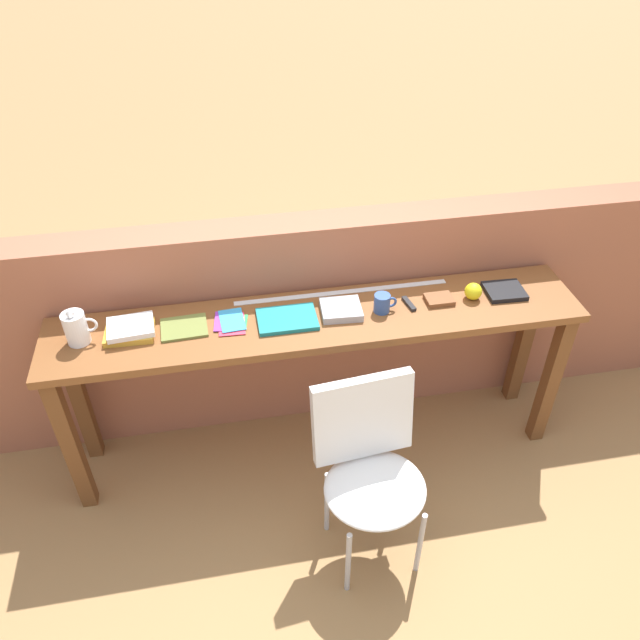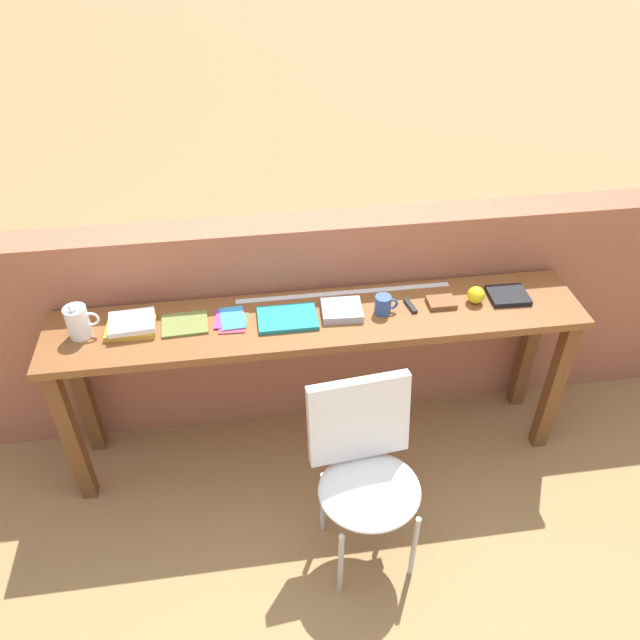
% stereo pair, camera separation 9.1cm
% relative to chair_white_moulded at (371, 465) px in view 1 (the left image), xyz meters
% --- Properties ---
extents(ground_plane, '(40.00, 40.00, 0.00)m').
position_rel_chair_white_moulded_xyz_m(ground_plane, '(-0.12, 0.30, -0.53)').
color(ground_plane, '#9E7547').
extents(brick_wall_back, '(6.00, 0.20, 1.20)m').
position_rel_chair_white_moulded_xyz_m(brick_wall_back, '(-0.12, 0.94, 0.07)').
color(brick_wall_back, '#9E5B42').
rests_on(brick_wall_back, ground).
extents(sideboard, '(2.50, 0.44, 0.88)m').
position_rel_chair_white_moulded_xyz_m(sideboard, '(-0.12, 0.60, 0.21)').
color(sideboard, brown).
rests_on(sideboard, ground).
extents(chair_white_moulded, '(0.48, 0.49, 0.89)m').
position_rel_chair_white_moulded_xyz_m(chair_white_moulded, '(0.00, 0.00, 0.00)').
color(chair_white_moulded, white).
rests_on(chair_white_moulded, ground).
extents(pitcher_white, '(0.14, 0.10, 0.18)m').
position_rel_chair_white_moulded_xyz_m(pitcher_white, '(-1.18, 0.62, 0.43)').
color(pitcher_white, white).
rests_on(pitcher_white, sideboard).
extents(book_stack_leftmost, '(0.23, 0.18, 0.05)m').
position_rel_chair_white_moulded_xyz_m(book_stack_leftmost, '(-0.96, 0.63, 0.38)').
color(book_stack_leftmost, gold).
rests_on(book_stack_leftmost, sideboard).
extents(magazine_cycling, '(0.21, 0.18, 0.01)m').
position_rel_chair_white_moulded_xyz_m(magazine_cycling, '(-0.73, 0.63, 0.36)').
color(magazine_cycling, olive).
rests_on(magazine_cycling, sideboard).
extents(pamphlet_pile_colourful, '(0.16, 0.19, 0.01)m').
position_rel_chair_white_moulded_xyz_m(pamphlet_pile_colourful, '(-0.51, 0.63, 0.36)').
color(pamphlet_pile_colourful, green).
rests_on(pamphlet_pile_colourful, sideboard).
extents(book_open_centre, '(0.27, 0.19, 0.02)m').
position_rel_chair_white_moulded_xyz_m(book_open_centre, '(-0.26, 0.60, 0.36)').
color(book_open_centre, '#19757A').
rests_on(book_open_centre, sideboard).
extents(book_grey_hardcover, '(0.20, 0.18, 0.04)m').
position_rel_chair_white_moulded_xyz_m(book_grey_hardcover, '(-0.01, 0.61, 0.37)').
color(book_grey_hardcover, '#9E9EA3').
rests_on(book_grey_hardcover, sideboard).
extents(mug, '(0.11, 0.08, 0.09)m').
position_rel_chair_white_moulded_xyz_m(mug, '(0.19, 0.59, 0.40)').
color(mug, '#2D4C8C').
rests_on(mug, sideboard).
extents(multitool_folded, '(0.04, 0.11, 0.02)m').
position_rel_chair_white_moulded_xyz_m(multitool_folded, '(0.32, 0.61, 0.36)').
color(multitool_folded, black).
rests_on(multitool_folded, sideboard).
extents(leather_journal_brown, '(0.13, 0.10, 0.02)m').
position_rel_chair_white_moulded_xyz_m(leather_journal_brown, '(0.47, 0.62, 0.37)').
color(leather_journal_brown, brown).
rests_on(leather_journal_brown, sideboard).
extents(sports_ball_small, '(0.08, 0.08, 0.08)m').
position_rel_chair_white_moulded_xyz_m(sports_ball_small, '(0.64, 0.61, 0.39)').
color(sports_ball_small, yellow).
rests_on(sports_ball_small, sideboard).
extents(book_repair_rightmost, '(0.19, 0.17, 0.02)m').
position_rel_chair_white_moulded_xyz_m(book_repair_rightmost, '(0.81, 0.62, 0.37)').
color(book_repair_rightmost, black).
rests_on(book_repair_rightmost, sideboard).
extents(ruler_metal_back_edge, '(1.05, 0.03, 0.00)m').
position_rel_chair_white_moulded_xyz_m(ruler_metal_back_edge, '(0.03, 0.77, 0.35)').
color(ruler_metal_back_edge, silver).
rests_on(ruler_metal_back_edge, sideboard).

